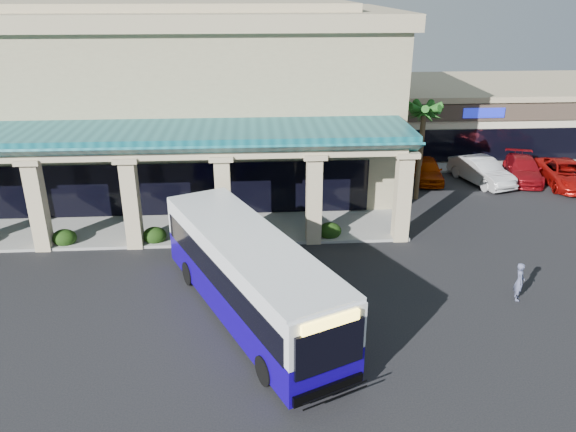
{
  "coord_description": "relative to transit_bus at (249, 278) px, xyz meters",
  "views": [
    {
      "loc": [
        -1.47,
        -20.88,
        12.33
      ],
      "look_at": [
        0.09,
        3.44,
        2.2
      ],
      "focal_mm": 35.0,
      "sensor_mm": 36.0,
      "label": 1
    }
  ],
  "objects": [
    {
      "name": "car_red",
      "position": [
        18.39,
        15.65,
        -0.95
      ],
      "size": [
        3.5,
        5.62,
        1.52
      ],
      "primitive_type": "imported",
      "rotation": [
        0.0,
        0.0,
        -0.28
      ],
      "color": "maroon",
      "rests_on": "ground"
    },
    {
      "name": "palm_1",
      "position": [
        11.26,
        15.55,
        1.19
      ],
      "size": [
        2.4,
        2.4,
        5.8
      ],
      "primitive_type": null,
      "color": "#174A13",
      "rests_on": "ground"
    },
    {
      "name": "car_white",
      "position": [
        15.33,
        15.18,
        -0.86
      ],
      "size": [
        3.2,
        5.44,
        1.7
      ],
      "primitive_type": "imported",
      "rotation": [
        0.0,
        0.0,
        0.29
      ],
      "color": "silver",
      "rests_on": "ground"
    },
    {
      "name": "main_building",
      "position": [
        -6.24,
        17.55,
        3.96
      ],
      "size": [
        30.8,
        14.8,
        11.35
      ],
      "primitive_type": null,
      "color": "tan",
      "rests_on": "ground"
    },
    {
      "name": "palm_0",
      "position": [
        10.26,
        12.55,
        1.59
      ],
      "size": [
        2.4,
        2.4,
        6.6
      ],
      "primitive_type": null,
      "color": "#174A13",
      "rests_on": "ground"
    },
    {
      "name": "broadleaf_tree",
      "position": [
        9.26,
        20.55,
        0.69
      ],
      "size": [
        2.6,
        2.6,
        4.81
      ],
      "primitive_type": null,
      "color": "black",
      "rests_on": "ground"
    },
    {
      "name": "car_silver",
      "position": [
        11.89,
        15.92,
        -0.95
      ],
      "size": [
        2.28,
        4.62,
        1.52
      ],
      "primitive_type": "imported",
      "rotation": [
        0.0,
        0.0,
        -0.11
      ],
      "color": "#962900",
      "rests_on": "ground"
    },
    {
      "name": "transit_bus",
      "position": [
        0.0,
        0.0,
        0.0
      ],
      "size": [
        7.72,
        12.33,
        3.42
      ],
      "primitive_type": null,
      "rotation": [
        0.0,
        0.0,
        0.43
      ],
      "color": "#100085",
      "rests_on": "ground"
    },
    {
      "name": "pedestrian",
      "position": [
        11.24,
        0.55,
        -0.87
      ],
      "size": [
        0.55,
        0.7,
        1.68
      ],
      "primitive_type": "imported",
      "rotation": [
        0.0,
        0.0,
        1.3
      ],
      "color": "#4C516F",
      "rests_on": "ground"
    },
    {
      "name": "car_gray",
      "position": [
        20.67,
        14.36,
        -0.91
      ],
      "size": [
        3.3,
        6.06,
        1.61
      ],
      "primitive_type": "imported",
      "rotation": [
        0.0,
        0.0,
        -0.11
      ],
      "color": "#AA0F0B",
      "rests_on": "ground"
    },
    {
      "name": "ground",
      "position": [
        1.76,
        1.55,
        -1.71
      ],
      "size": [
        110.0,
        110.0,
        0.0
      ],
      "primitive_type": "plane",
      "color": "black"
    },
    {
      "name": "strip_mall",
      "position": [
        19.76,
        25.55,
        0.74
      ],
      "size": [
        22.5,
        12.5,
        4.9
      ],
      "primitive_type": null,
      "color": "beige",
      "rests_on": "ground"
    },
    {
      "name": "arcade",
      "position": [
        -6.24,
        8.35,
        1.14
      ],
      "size": [
        30.0,
        6.2,
        5.7
      ],
      "primitive_type": null,
      "color": "#0E4E58",
      "rests_on": "ground"
    }
  ]
}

